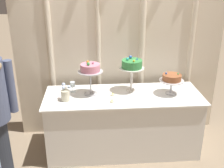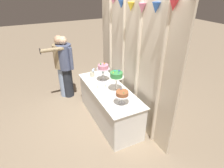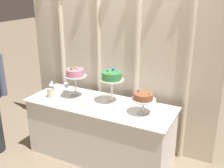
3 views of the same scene
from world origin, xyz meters
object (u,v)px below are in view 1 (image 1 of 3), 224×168
(wine_glass, at_px, (73,85))
(tealight_near_left, at_px, (113,95))
(cake_display_rightmost, at_px, (172,79))
(tealight_far_left, at_px, (112,101))
(cake_table, at_px, (123,123))
(cake_display_center, at_px, (132,66))
(flower_vase, at_px, (65,94))
(cake_display_leftmost, at_px, (90,70))

(wine_glass, height_order, tealight_near_left, wine_glass)
(cake_display_rightmost, distance_m, tealight_far_left, 0.76)
(cake_table, distance_m, cake_display_center, 0.72)
(tealight_far_left, bearing_deg, cake_display_center, 49.13)
(wine_glass, xyz_separation_m, flower_vase, (-0.07, -0.24, -0.01))
(cake_display_leftmost, bearing_deg, flower_vase, -152.65)
(cake_display_leftmost, xyz_separation_m, tealight_far_left, (0.23, -0.24, -0.30))
(cake_display_leftmost, xyz_separation_m, wine_glass, (-0.22, 0.09, -0.22))
(flower_vase, height_order, tealight_far_left, flower_vase)
(cake_display_center, relative_size, flower_vase, 2.17)
(flower_vase, bearing_deg, cake_display_center, 15.09)
(cake_display_center, xyz_separation_m, flower_vase, (-0.78, -0.21, -0.24))
(cake_table, distance_m, flower_vase, 0.82)
(cake_display_rightmost, bearing_deg, wine_glass, 172.79)
(tealight_far_left, bearing_deg, tealight_near_left, 83.38)
(cake_display_leftmost, height_order, wine_glass, cake_display_leftmost)
(tealight_near_left, bearing_deg, cake_display_rightmost, 0.16)
(cake_display_leftmost, xyz_separation_m, cake_display_rightmost, (0.95, -0.06, -0.12))
(flower_vase, relative_size, tealight_far_left, 4.16)
(flower_vase, bearing_deg, tealight_near_left, 9.15)
(cake_display_leftmost, bearing_deg, wine_glass, 158.07)
(cake_display_center, bearing_deg, cake_display_rightmost, -14.80)
(tealight_near_left, bearing_deg, tealight_far_left, -96.62)
(tealight_far_left, bearing_deg, cake_display_leftmost, 134.46)
(cake_display_center, distance_m, flower_vase, 0.84)
(cake_display_rightmost, distance_m, flower_vase, 1.24)
(cake_display_rightmost, xyz_separation_m, flower_vase, (-1.24, -0.09, -0.11))
(wine_glass, height_order, tealight_far_left, wine_glass)
(cake_table, relative_size, flower_vase, 9.38)
(cake_display_center, distance_m, cake_display_rightmost, 0.49)
(wine_glass, distance_m, tealight_far_left, 0.56)
(cake_table, bearing_deg, cake_display_rightmost, -0.72)
(cake_table, xyz_separation_m, tealight_far_left, (-0.15, -0.18, 0.39))
(cake_display_rightmost, xyz_separation_m, wine_glass, (-1.17, 0.15, -0.10))
(cake_display_center, relative_size, tealight_near_left, 8.59)
(wine_glass, bearing_deg, tealight_near_left, -17.59)
(cake_display_center, relative_size, tealight_far_left, 9.05)
(cake_display_center, xyz_separation_m, tealight_far_left, (-0.26, -0.30, -0.31))
(cake_display_center, xyz_separation_m, cake_display_rightmost, (0.46, -0.12, -0.13))
(cake_display_leftmost, distance_m, cake_display_center, 0.50)
(cake_table, bearing_deg, cake_display_leftmost, 172.15)
(cake_display_leftmost, bearing_deg, tealight_far_left, -45.54)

